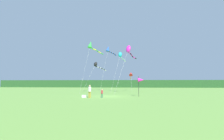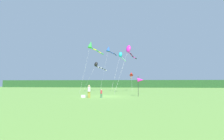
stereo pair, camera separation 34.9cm
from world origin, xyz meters
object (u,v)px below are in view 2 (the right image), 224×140
banner_flag_pole (140,80)px  kite_red (131,74)px  kite_green (91,45)px  kite_magenta (129,50)px  kite_blue (109,49)px  cooler_box (83,96)px  kite_black (97,65)px  kite_cyan (121,55)px  person_adult (89,91)px  person_child (101,93)px

banner_flag_pole → kite_red: kite_red is taller
kite_green → kite_magenta: kite_green is taller
kite_blue → kite_red: bearing=23.3°
cooler_box → kite_magenta: (6.36, 9.07, 8.27)m
cooler_box → kite_blue: kite_blue is taller
kite_black → kite_magenta: bearing=-47.4°
kite_magenta → kite_blue: kite_blue is taller
kite_cyan → kite_blue: 4.25m
kite_green → kite_black: 8.97m
person_adult → kite_blue: size_ratio=0.16×
person_child → kite_black: (-4.23, 17.84, 5.90)m
kite_black → kite_red: bearing=6.2°
person_adult → kite_green: 13.17m
kite_red → kite_black: bearing=-173.8°
kite_magenta → kite_blue: bearing=123.2°
person_adult → kite_blue: (0.65, 16.78, 9.24)m
person_adult → kite_cyan: bearing=75.7°
kite_magenta → kite_black: bearing=132.6°
kite_cyan → kite_blue: bearing=143.2°
kite_green → kite_cyan: bearing=39.6°
cooler_box → kite_green: (-1.22, 9.47, 9.42)m
banner_flag_pole → kite_red: bearing=93.7°
person_adult → cooler_box: (-0.85, 0.28, -0.80)m
person_child → kite_green: kite_green is taller
kite_black → kite_magenta: size_ratio=0.78×
person_child → banner_flag_pole: bearing=24.8°
kite_magenta → person_adult: bearing=-120.5°
person_child → cooler_box: size_ratio=2.08×
kite_cyan → kite_blue: kite_blue is taller
person_child → kite_black: bearing=103.3°
person_adult → cooler_box: person_adult is taller
person_child → kite_blue: (-0.99, 16.44, 9.57)m
kite_green → person_child: bearing=-68.5°
kite_black → kite_magenta: 12.13m
kite_black → kite_blue: 5.09m
banner_flag_pole → kite_magenta: 8.99m
person_child → cooler_box: (-2.49, -0.05, -0.47)m
kite_red → kite_blue: kite_blue is taller
banner_flag_pole → kite_magenta: kite_magenta is taller
kite_magenta → kite_cyan: bearing=109.5°
cooler_box → kite_red: 20.48m
kite_cyan → kite_black: size_ratio=1.23×
cooler_box → kite_black: kite_black is taller
kite_red → banner_flag_pole: bearing=-86.3°
banner_flag_pole → kite_black: 18.60m
cooler_box → kite_cyan: (4.53, 14.23, 8.12)m
kite_black → kite_red: kite_black is taller
person_adult → banner_flag_pole: size_ratio=0.58×
kite_cyan → kite_magenta: size_ratio=0.97×
person_child → kite_blue: 19.05m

